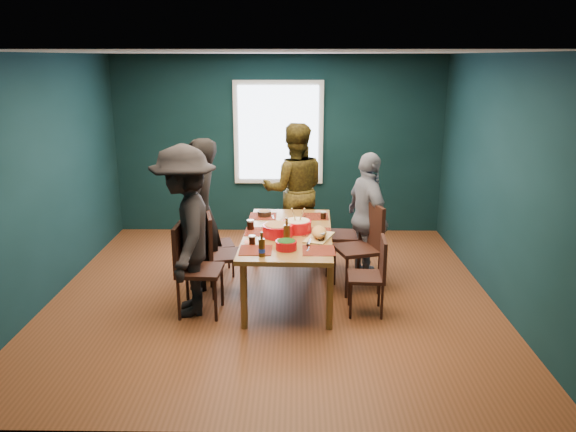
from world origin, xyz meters
The scene contains 26 objects.
room centered at (0.00, 0.27, 1.37)m, with size 5.01×5.01×2.71m.
dining_table centered at (0.18, 0.05, 0.67)m, with size 1.04×1.98×0.74m.
chair_left_far centered at (-0.78, 0.60, 0.48)m, with size 0.46×0.46×0.82m.
chair_left_mid centered at (-0.60, 0.03, 0.55)m, with size 0.51×0.51×0.95m.
chair_left_near centered at (-0.83, -0.50, 0.58)m, with size 0.47×0.47×1.00m.
chair_right_far centered at (0.96, 0.72, 0.58)m, with size 0.48×0.48×1.00m.
chair_right_mid centered at (1.08, 0.18, 0.60)m, with size 0.58×0.58×1.03m.
chair_right_near centered at (1.10, -0.47, 0.49)m, with size 0.40×0.40×0.84m.
person_far_left centered at (-0.84, 0.24, 0.89)m, with size 0.65×0.42×1.77m, color black.
person_back centered at (0.25, 1.42, 0.91)m, with size 0.88×0.69×1.82m, color black.
person_right centered at (1.14, 0.48, 0.79)m, with size 0.93×0.39×1.58m, color silver.
person_near_left centered at (-0.88, -0.47, 0.91)m, with size 1.17×0.67×1.81m, color black.
bowl_salad centered at (0.07, -0.12, 0.82)m, with size 0.33×0.33×0.14m.
bowl_dumpling centered at (0.29, 0.06, 0.81)m, with size 0.32×0.32×0.30m.
bowl_herbs centered at (0.17, -0.55, 0.79)m, with size 0.22×0.22×0.10m.
cutting_board centered at (0.52, -0.18, 0.80)m, with size 0.37×0.58×0.12m.
small_bowl centered at (-0.12, 0.69, 0.78)m, with size 0.17×0.17×0.07m.
beer_bottle_a centered at (-0.07, -0.76, 0.83)m, with size 0.07×0.07×0.25m.
beer_bottle_b centered at (0.17, -0.33, 0.85)m, with size 0.07×0.07×0.27m.
cola_glass_a centered at (-0.19, -0.40, 0.80)m, with size 0.07×0.07×0.10m.
cola_glass_b centered at (0.54, -0.30, 0.80)m, with size 0.07×0.07×0.10m.
cola_glass_c centered at (0.60, 0.57, 0.80)m, with size 0.07×0.07×0.10m.
cola_glass_d centered at (-0.25, 0.13, 0.81)m, with size 0.08×0.08×0.12m.
napkin_a centered at (0.59, 0.06, 0.74)m, with size 0.13×0.13×0.00m, color #FF816B.
napkin_b centered at (-0.22, -0.32, 0.74)m, with size 0.12×0.12×0.00m, color #FF816B.
napkin_c centered at (0.50, -0.70, 0.74)m, with size 0.13×0.13×0.00m, color #FF816B.
Camera 1 is at (0.27, -6.02, 2.66)m, focal length 35.00 mm.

